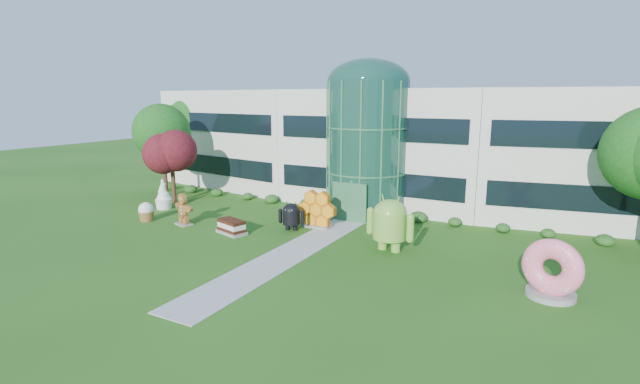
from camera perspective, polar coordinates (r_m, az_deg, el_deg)
The scene contains 14 objects.
ground at distance 25.60m, azimuth -4.94°, elevation -8.26°, with size 140.00×140.00×0.00m, color #215114.
building at distance 40.53m, azimuth 9.11°, elevation 5.74°, with size 46.00×15.00×9.30m, color beige, non-canonical shape.
atrium at distance 34.93m, azimuth 5.82°, elevation 5.32°, with size 6.00×6.00×9.80m, color #194738.
walkway at distance 27.19m, azimuth -2.61°, elevation -6.98°, with size 2.40×20.00×0.04m, color #9E9E93.
tree_red at distance 40.29m, azimuth -17.72°, elevation 2.93°, with size 4.00×4.00×6.00m, color #3F0C14, non-canonical shape.
trees_backdrop at distance 35.93m, azimuth 6.42°, elevation 4.36°, with size 52.00×8.00×8.40m, color #134C14, non-canonical shape.
android_green at distance 26.76m, azimuth 8.59°, elevation -3.50°, with size 3.12×2.08×3.54m, color #72B138, non-canonical shape.
android_black at distance 30.70m, azimuth -3.55°, elevation -2.79°, with size 1.88×1.26×2.13m, color black, non-canonical shape.
donut at distance 22.92m, azimuth 26.77°, elevation -8.31°, with size 2.62×1.26×2.72m, color #F25C7F, non-canonical shape.
gingerbread at distance 33.30m, azimuth -16.50°, elevation -2.02°, with size 2.42×0.93×2.24m, color brown, non-canonical shape.
ice_cream_sandwich at distance 30.55m, azimuth -10.85°, elevation -4.20°, with size 2.12×1.06×0.94m, color black, non-canonical shape.
honeycomb at distance 31.27m, azimuth -0.34°, elevation -2.35°, with size 2.91×1.04×2.29m, color orange, non-canonical shape.
froyo at distance 38.52m, azimuth -18.74°, elevation -0.22°, with size 1.41×1.41×2.41m, color white, non-canonical shape.
cupcake at distance 35.23m, azimuth -20.61°, elevation -2.27°, with size 1.15×1.15×1.38m, color white, non-canonical shape.
Camera 1 is at (13.34, -20.06, 8.66)m, focal length 26.00 mm.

